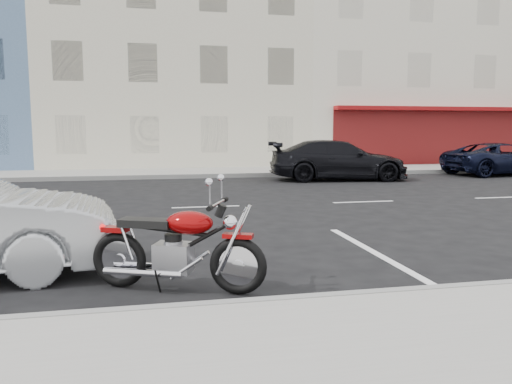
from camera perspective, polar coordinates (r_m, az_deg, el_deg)
ground at (r=12.24m, az=3.59°, el=-1.42°), size 120.00×120.00×0.00m
sidewalk_far at (r=20.52m, az=-16.73°, el=1.98°), size 80.00×3.40×0.15m
curb_far at (r=18.84m, az=-17.16°, el=1.54°), size 80.00×0.12×0.16m
bldg_cream at (r=28.27m, az=-9.53°, el=15.07°), size 12.00×12.00×11.50m
bldg_corner at (r=31.69m, az=15.55°, el=14.96°), size 14.00×12.00×12.50m
fire_hydrant at (r=25.30m, az=25.27°, el=3.56°), size 0.20×0.20×0.72m
motorcycle at (r=5.55m, az=-1.80°, el=-7.00°), size 1.95×0.99×1.04m
suv_far at (r=22.38m, az=26.16°, el=3.42°), size 4.80×2.56×1.28m
car_far at (r=18.30m, az=9.38°, el=3.62°), size 5.17×2.62×1.44m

